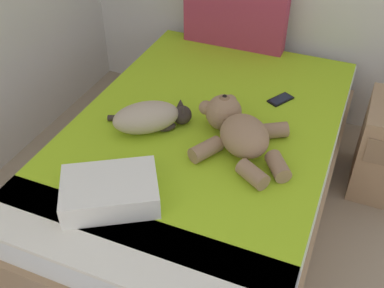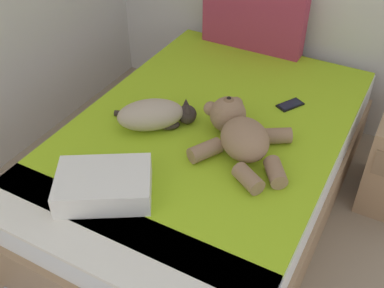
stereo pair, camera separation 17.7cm
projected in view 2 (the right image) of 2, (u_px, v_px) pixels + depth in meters
bed at (207, 164)px, 2.54m from camera, size 1.37×2.03×0.52m
patterned_cushion at (253, 18)px, 2.95m from camera, size 0.68×0.12×0.40m
cat at (154, 115)px, 2.34m from camera, size 0.43×0.36×0.15m
teddy_bear at (240, 133)px, 2.19m from camera, size 0.55×0.54×0.20m
cell_phone at (290, 105)px, 2.53m from camera, size 0.14×0.16×0.01m
throw_pillow at (104, 185)px, 1.96m from camera, size 0.49×0.45×0.11m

